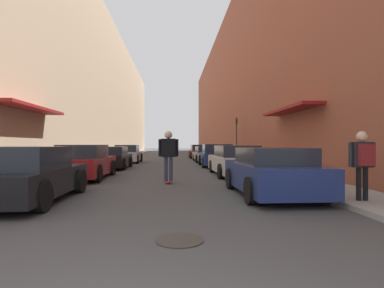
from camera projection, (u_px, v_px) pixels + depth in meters
The scene contains 18 objects.
ground at pixel (169, 160), 27.18m from camera, with size 140.98×140.98×0.00m, color #424244.
curb_strip_left at pixel (125, 156), 33.26m from camera, with size 1.80×64.08×0.12m.
curb_strip_right at pixel (214, 156), 33.88m from camera, with size 1.80×64.08×0.12m.
building_row_left at pixel (98, 92), 33.08m from camera, with size 4.90×64.08×14.40m.
building_row_right at pixel (239, 90), 34.06m from camera, with size 4.90×64.08×15.22m.
parked_car_left_0 at pixel (25, 175), 7.22m from camera, with size 2.02×4.02×1.34m.
parked_car_left_1 at pixel (85, 162), 12.08m from camera, with size 1.86×4.18×1.37m.
parked_car_left_2 at pixel (112, 158), 17.09m from camera, with size 1.91×4.02×1.26m.
parked_car_left_3 at pixel (128, 154), 22.53m from camera, with size 1.88×4.19×1.34m.
parked_car_right_0 at pixel (272, 172), 8.13m from camera, with size 1.97×3.96×1.30m.
parked_car_right_1 at pixel (235, 161), 13.37m from camera, with size 1.94×4.48×1.34m.
parked_car_right_2 at pixel (216, 156), 18.80m from camera, with size 2.03×4.01×1.40m.
parked_car_right_3 at pixel (206, 154), 23.87m from camera, with size 1.87×4.74×1.21m.
parked_car_right_4 at pixel (200, 152), 29.78m from camera, with size 2.00×4.18×1.34m.
skateboarder at pixel (168, 151), 10.73m from camera, with size 0.72×0.78×1.87m.
manhole_cover at pixel (180, 240), 4.32m from camera, with size 0.70×0.70×0.02m.
traffic_light at pixel (236, 134), 23.28m from camera, with size 0.16×0.22×3.32m.
pedestrian at pixel (363, 157), 6.74m from camera, with size 0.63×0.34×1.57m.
Camera 1 is at (0.42, -1.62, 1.39)m, focal length 28.00 mm.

